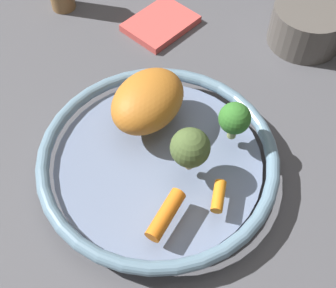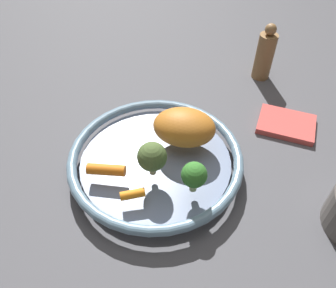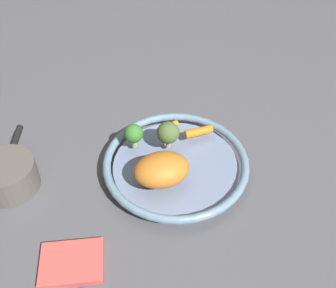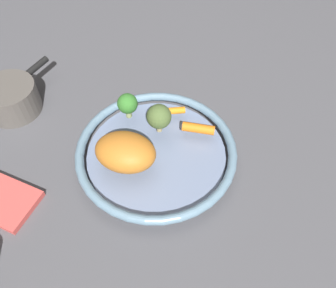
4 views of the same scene
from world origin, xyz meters
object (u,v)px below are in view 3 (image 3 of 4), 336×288
serving_bowl (176,165)px  roast_chicken_piece (162,170)px  baby_carrot_center (199,132)px  broccoli_floret_edge (134,134)px  baby_carrot_back (170,126)px  dish_towel (72,263)px  saucepan (8,175)px  broccoli_floret_mid (168,133)px

serving_bowl → roast_chicken_piece: bearing=-119.9°
serving_bowl → roast_chicken_piece: roast_chicken_piece is taller
baby_carrot_center → broccoli_floret_edge: 0.16m
serving_bowl → broccoli_floret_edge: broccoli_floret_edge is taller
serving_bowl → baby_carrot_back: 0.11m
broccoli_floret_edge → dish_towel: (-0.12, -0.29, -0.08)m
broccoli_floret_edge → dish_towel: size_ratio=0.50×
baby_carrot_back → dish_towel: (-0.21, -0.34, -0.05)m
baby_carrot_back → saucepan: saucepan is taller
serving_bowl → baby_carrot_center: size_ratio=4.92×
baby_carrot_center → broccoli_floret_mid: broccoli_floret_mid is taller
serving_bowl → baby_carrot_center: bearing=54.2°
saucepan → dish_towel: (0.17, -0.21, -0.03)m
baby_carrot_back → dish_towel: size_ratio=0.34×
roast_chicken_piece → saucepan: 0.35m
baby_carrot_back → broccoli_floret_mid: broccoli_floret_mid is taller
serving_bowl → broccoli_floret_mid: 0.08m
baby_carrot_back → dish_towel: bearing=-120.9°
broccoli_floret_mid → saucepan: 0.38m
broccoli_floret_mid → dish_towel: bearing=-125.2°
baby_carrot_back → baby_carrot_center: 0.07m
baby_carrot_back → broccoli_floret_mid: (-0.01, -0.06, 0.04)m
saucepan → dish_towel: 0.27m
baby_carrot_center → dish_towel: 0.42m
broccoli_floret_mid → roast_chicken_piece: bearing=-99.5°
serving_bowl → roast_chicken_piece: (-0.03, -0.06, 0.05)m
broccoli_floret_mid → baby_carrot_center: bearing=25.9°
roast_chicken_piece → baby_carrot_back: size_ratio=2.89×
roast_chicken_piece → broccoli_floret_mid: size_ratio=1.74×
serving_bowl → roast_chicken_piece: size_ratio=2.79×
dish_towel → baby_carrot_center: bearing=49.3°
broccoli_floret_edge → baby_carrot_back: bearing=33.6°
roast_chicken_piece → baby_carrot_back: 0.17m
baby_carrot_back → saucepan: (-0.37, -0.14, -0.02)m
dish_towel → broccoli_floret_mid: bearing=54.8°
baby_carrot_center → saucepan: (-0.44, -0.11, -0.02)m
baby_carrot_center → roast_chicken_piece: bearing=-123.4°
broccoli_floret_mid → saucepan: (-0.37, -0.07, -0.05)m
serving_bowl → saucepan: bearing=-175.5°
baby_carrot_back → serving_bowl: bearing=-84.8°
roast_chicken_piece → dish_towel: roast_chicken_piece is taller
saucepan → broccoli_floret_mid: bearing=11.5°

